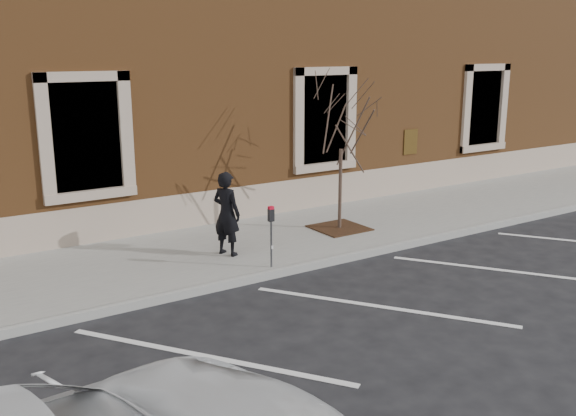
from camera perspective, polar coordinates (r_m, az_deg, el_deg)
ground at (r=12.40m, az=1.53°, el=-5.50°), size 120.00×120.00×0.00m
sidewalk_near at (r=13.78m, az=-2.62°, el=-3.17°), size 40.00×3.50×0.15m
curb_near at (r=12.34m, az=1.66°, el=-5.24°), size 40.00×0.12×0.15m
parking_stripes at (r=10.79m, az=8.27°, el=-8.69°), size 28.00×4.40×0.01m
building_civic at (r=18.58m, az=-12.49°, el=13.22°), size 40.00×8.62×8.00m
man at (r=12.64m, az=-5.47°, el=-0.50°), size 0.62×0.72×1.68m
parking_meter at (r=11.85m, az=-1.51°, el=-1.54°), size 0.11×0.08×1.18m
tree_grate at (r=14.67m, az=4.59°, el=-1.77°), size 1.13×1.13×0.03m
sapling at (r=14.22m, az=4.77°, el=7.22°), size 1.99×1.99×3.32m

